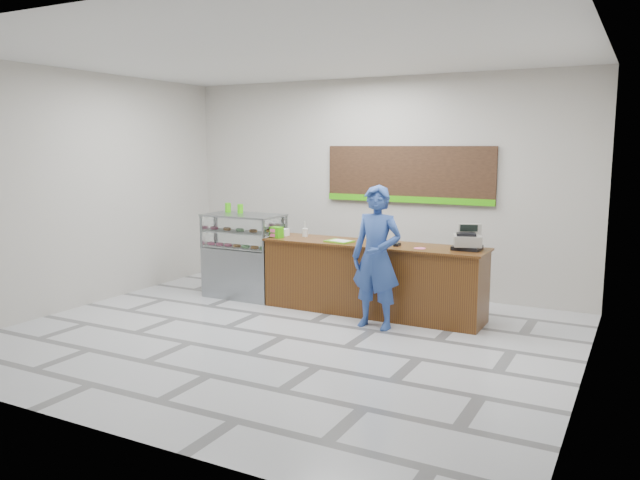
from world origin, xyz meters
The scene contains 16 objects.
floor centered at (0.00, 0.00, 0.00)m, with size 7.00×7.00×0.00m, color silver.
back_wall centered at (0.00, 3.00, 1.75)m, with size 7.00×7.00×0.00m, color beige.
ceiling centered at (0.00, 0.00, 3.50)m, with size 7.00×7.00×0.00m, color silver.
sales_counter centered at (0.55, 1.55, 0.52)m, with size 3.26×0.76×1.03m.
display_case centered at (-1.67, 1.55, 0.68)m, with size 1.22×0.72×1.33m.
menu_board centered at (0.55, 2.96, 1.93)m, with size 2.80×0.06×0.90m.
cash_register centered at (1.88, 1.64, 1.16)m, with size 0.46×0.47×0.34m.
card_terminal centered at (0.95, 1.48, 1.05)m, with size 0.07×0.14×0.04m, color black.
serving_tray centered at (0.08, 1.43, 1.04)m, with size 0.43×0.34×0.02m.
napkin_box centered at (-0.95, 1.59, 1.08)m, with size 0.13×0.13×0.11m, color white.
straw_cup centered at (-0.62, 1.66, 1.09)m, with size 0.09×0.09×0.13m, color silver.
promo_box centered at (-0.94, 1.36, 1.11)m, with size 0.18×0.12×0.16m, color #3FBC0C.
donut_decal centered at (1.29, 1.42, 1.03)m, with size 0.16×0.16×0.00m, color #F45E96.
green_cup_left centered at (-2.07, 1.69, 1.41)m, with size 0.10×0.10×0.15m, color #3FBC0C.
green_cup_right centered at (-1.82, 1.67, 1.40)m, with size 0.09×0.09×0.14m, color #3FBC0C.
customer centered at (0.87, 0.94, 0.95)m, with size 0.69×0.45×1.90m, color #2C4A94.
Camera 1 is at (3.99, -6.55, 2.41)m, focal length 35.00 mm.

